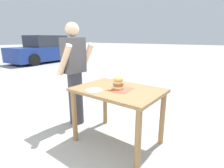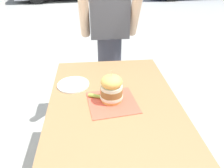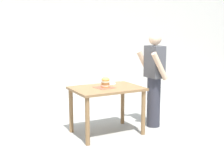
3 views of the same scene
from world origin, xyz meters
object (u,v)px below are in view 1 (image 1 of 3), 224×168
at_px(sandwich, 118,83).
at_px(diner_across_table, 75,73).
at_px(pickle_spear, 112,89).
at_px(parked_car_far_end, 45,50).
at_px(side_plate_with_forks, 94,90).
at_px(patio_table, 118,98).

bearing_deg(sandwich, diner_across_table, 85.65).
bearing_deg(pickle_spear, parked_car_far_end, 62.34).
distance_m(pickle_spear, diner_across_table, 0.92).
distance_m(side_plate_with_forks, parked_car_far_end, 9.55).
relative_size(patio_table, pickle_spear, 11.37).
bearing_deg(patio_table, sandwich, -134.27).
bearing_deg(sandwich, side_plate_with_forks, 140.11).
xyz_separation_m(patio_table, pickle_spear, (-0.11, 0.02, 0.15)).
relative_size(sandwich, diner_across_table, 0.12).
height_order(patio_table, sandwich, sandwich).
height_order(diner_across_table, parked_car_far_end, diner_across_table).
relative_size(pickle_spear, diner_across_table, 0.06).
distance_m(side_plate_with_forks, diner_across_table, 0.80).
bearing_deg(side_plate_with_forks, sandwich, -39.89).
height_order(patio_table, side_plate_with_forks, side_plate_with_forks).
bearing_deg(pickle_spear, diner_across_table, 79.61).
bearing_deg(parked_car_far_end, diner_across_table, -119.44).
distance_m(pickle_spear, side_plate_with_forks, 0.23).
xyz_separation_m(side_plate_with_forks, parked_car_far_end, (4.62, 8.35, -0.08)).
xyz_separation_m(sandwich, side_plate_with_forks, (-0.25, 0.21, -0.08)).
height_order(sandwich, pickle_spear, sandwich).
bearing_deg(diner_across_table, parked_car_far_end, 60.56).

